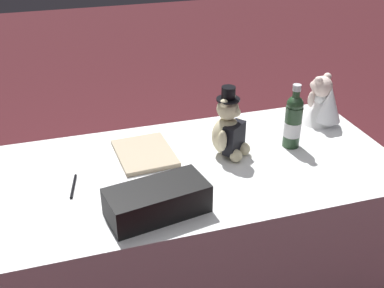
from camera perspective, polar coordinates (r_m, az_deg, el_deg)
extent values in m
cube|color=white|center=(2.06, 0.00, -11.32)|extent=(1.62, 0.78, 0.72)
ellipsoid|color=beige|center=(1.89, 4.20, 1.00)|extent=(0.12, 0.11, 0.16)
cube|color=black|center=(1.88, 5.08, 0.74)|extent=(0.11, 0.10, 0.12)
sphere|color=beige|center=(1.84, 4.33, 4.26)|extent=(0.09, 0.09, 0.09)
sphere|color=beige|center=(1.83, 5.34, 3.83)|extent=(0.04, 0.04, 0.04)
sphere|color=beige|center=(1.80, 3.89, 4.93)|extent=(0.03, 0.03, 0.03)
sphere|color=beige|center=(1.85, 4.85, 5.57)|extent=(0.03, 0.03, 0.03)
ellipsoid|color=beige|center=(1.83, 3.62, 0.43)|extent=(0.04, 0.04, 0.09)
ellipsoid|color=beige|center=(1.93, 5.56, 1.95)|extent=(0.04, 0.04, 0.09)
sphere|color=beige|center=(1.87, 5.32, -1.42)|extent=(0.05, 0.05, 0.05)
sphere|color=beige|center=(1.92, 6.29, -0.58)|extent=(0.05, 0.05, 0.05)
cylinder|color=black|center=(1.83, 4.38, 5.40)|extent=(0.09, 0.09, 0.01)
cylinder|color=black|center=(1.81, 4.41, 6.19)|extent=(0.05, 0.05, 0.05)
cone|color=white|center=(2.23, 15.04, 4.15)|extent=(0.15, 0.15, 0.14)
ellipsoid|color=white|center=(2.21, 15.23, 5.49)|extent=(0.07, 0.06, 0.06)
sphere|color=silver|center=(2.19, 15.40, 6.71)|extent=(0.09, 0.09, 0.09)
sphere|color=silver|center=(2.21, 14.53, 6.89)|extent=(0.04, 0.04, 0.04)
sphere|color=silver|center=(2.20, 16.02, 7.81)|extent=(0.04, 0.04, 0.04)
sphere|color=silver|center=(2.15, 15.03, 7.43)|extent=(0.04, 0.04, 0.04)
ellipsoid|color=silver|center=(2.25, 15.43, 5.78)|extent=(0.03, 0.03, 0.08)
ellipsoid|color=silver|center=(2.19, 14.17, 5.24)|extent=(0.03, 0.03, 0.08)
cone|color=white|center=(2.19, 16.27, 4.63)|extent=(0.15, 0.15, 0.16)
cylinder|color=#264227|center=(1.99, 12.02, 2.05)|extent=(0.07, 0.07, 0.18)
sphere|color=#264227|center=(1.94, 12.32, 4.71)|extent=(0.07, 0.07, 0.07)
cylinder|color=#264227|center=(1.93, 12.46, 5.91)|extent=(0.03, 0.03, 0.07)
cylinder|color=silver|center=(1.92, 12.55, 6.65)|extent=(0.03, 0.03, 0.02)
cylinder|color=white|center=(1.99, 11.99, 1.82)|extent=(0.07, 0.07, 0.06)
cylinder|color=black|center=(1.77, -14.11, -4.95)|extent=(0.04, 0.15, 0.01)
cone|color=silver|center=(1.83, -13.86, -3.68)|extent=(0.01, 0.02, 0.01)
cube|color=black|center=(1.57, -4.21, -6.80)|extent=(0.36, 0.21, 0.10)
cube|color=#B7B7BF|center=(1.51, -4.04, -8.49)|extent=(0.04, 0.01, 0.03)
cube|color=tan|center=(1.92, -5.73, -1.11)|extent=(0.23, 0.29, 0.02)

